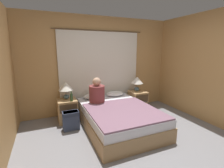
# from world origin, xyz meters

# --- Properties ---
(ground_plane) EXTENTS (16.00, 16.00, 0.00)m
(ground_plane) POSITION_xyz_m (0.00, 0.00, 0.00)
(ground_plane) COLOR gray
(wall_back) EXTENTS (4.13, 0.06, 2.50)m
(wall_back) POSITION_xyz_m (0.00, 2.03, 1.25)
(wall_back) COLOR tan
(wall_back) RESTS_ON ground_plane
(curtain_panel) EXTENTS (2.36, 0.02, 2.15)m
(curtain_panel) POSITION_xyz_m (0.00, 1.96, 1.07)
(curtain_panel) COLOR silver
(curtain_panel) RESTS_ON ground_plane
(bed) EXTENTS (1.40, 2.04, 0.45)m
(bed) POSITION_xyz_m (0.00, 0.89, 0.22)
(bed) COLOR #99754C
(bed) RESTS_ON ground_plane
(nightstand_left) EXTENTS (0.43, 0.45, 0.52)m
(nightstand_left) POSITION_xyz_m (-0.96, 1.61, 0.26)
(nightstand_left) COLOR tan
(nightstand_left) RESTS_ON ground_plane
(nightstand_right) EXTENTS (0.43, 0.45, 0.52)m
(nightstand_right) POSITION_xyz_m (0.96, 1.61, 0.26)
(nightstand_right) COLOR tan
(nightstand_right) RESTS_ON ground_plane
(lamp_left) EXTENTS (0.34, 0.34, 0.40)m
(lamp_left) POSITION_xyz_m (-0.96, 1.68, 0.81)
(lamp_left) COLOR slate
(lamp_left) RESTS_ON nightstand_left
(lamp_right) EXTENTS (0.34, 0.34, 0.40)m
(lamp_right) POSITION_xyz_m (0.96, 1.68, 0.81)
(lamp_right) COLOR slate
(lamp_right) RESTS_ON nightstand_right
(pillow_left) EXTENTS (0.48, 0.32, 0.12)m
(pillow_left) POSITION_xyz_m (-0.31, 1.71, 0.51)
(pillow_left) COLOR white
(pillow_left) RESTS_ON bed
(pillow_right) EXTENTS (0.48, 0.32, 0.12)m
(pillow_right) POSITION_xyz_m (0.31, 1.71, 0.51)
(pillow_right) COLOR white
(pillow_right) RESTS_ON bed
(blanket_on_bed) EXTENTS (1.34, 1.41, 0.03)m
(blanket_on_bed) POSITION_xyz_m (0.00, 0.60, 0.46)
(blanket_on_bed) COLOR slate
(blanket_on_bed) RESTS_ON bed
(person_left_in_bed) EXTENTS (0.36, 0.36, 0.60)m
(person_left_in_bed) POSITION_xyz_m (-0.32, 1.34, 0.69)
(person_left_in_bed) COLOR brown
(person_left_in_bed) RESTS_ON bed
(beer_bottle_on_left_stand) EXTENTS (0.06, 0.06, 0.23)m
(beer_bottle_on_left_stand) POSITION_xyz_m (-0.87, 1.48, 0.61)
(beer_bottle_on_left_stand) COLOR #2D4C28
(beer_bottle_on_left_stand) RESTS_ON nightstand_left
(backpack_on_floor) EXTENTS (0.33, 0.21, 0.40)m
(backpack_on_floor) POSITION_xyz_m (-0.96, 1.15, 0.23)
(backpack_on_floor) COLOR #333D56
(backpack_on_floor) RESTS_ON ground_plane
(handbag_on_floor) EXTENTS (0.29, 0.14, 0.35)m
(handbag_on_floor) POSITION_xyz_m (0.97, 1.25, 0.11)
(handbag_on_floor) COLOR black
(handbag_on_floor) RESTS_ON ground_plane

